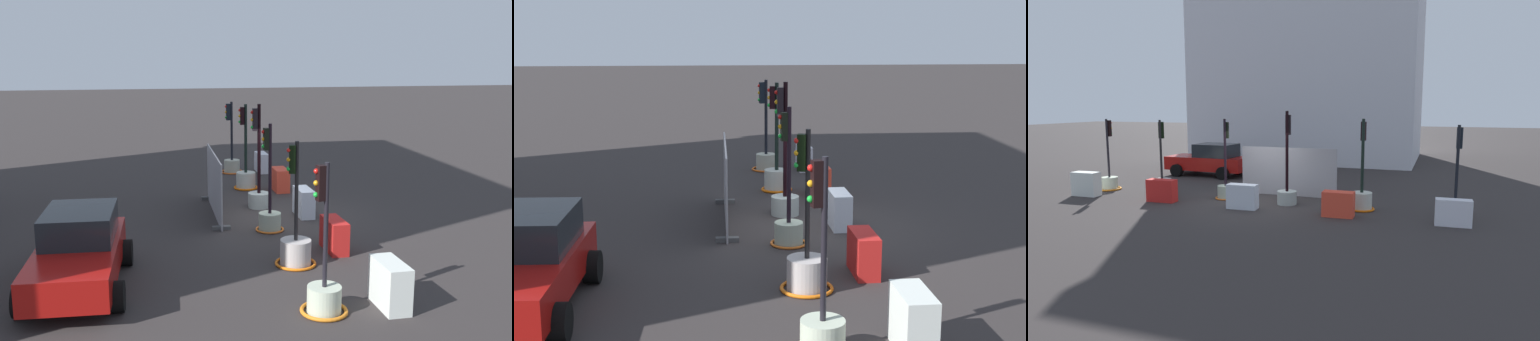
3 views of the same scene
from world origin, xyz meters
TOP-DOWN VIEW (x-y plane):
  - ground_plane at (0.00, 0.00)m, footprint 120.00×120.00m
  - traffic_light_0 at (-6.60, 0.33)m, footprint 0.92×0.92m
  - traffic_light_1 at (-4.02, 0.25)m, footprint 0.96×0.96m
  - traffic_light_2 at (-1.30, 0.30)m, footprint 0.79×0.79m
  - traffic_light_3 at (1.16, 0.16)m, footprint 0.68×0.68m
  - traffic_light_4 at (3.78, 0.15)m, footprint 0.87×0.87m
  - traffic_light_5 at (6.69, 0.25)m, footprint 0.91×0.91m
  - construction_barrier_0 at (-6.59, -0.99)m, footprint 1.06×0.50m
  - construction_barrier_1 at (-3.24, -0.93)m, footprint 1.07×0.46m
  - construction_barrier_2 at (-0.03, -1.00)m, footprint 1.04×0.45m
  - construction_barrier_3 at (3.24, -1.00)m, footprint 1.00×0.50m
  - construction_barrier_4 at (6.61, -0.97)m, footprint 1.02×0.43m
  - car_red_compact at (-4.46, 4.99)m, footprint 4.11×2.12m
  - site_fence_panel at (0.71, 1.60)m, footprint 3.80×0.50m

SIDE VIEW (x-z plane):
  - ground_plane at x=0.00m, z-range 0.00..0.00m
  - construction_barrier_4 at x=6.61m, z-range 0.00..0.78m
  - construction_barrier_3 at x=3.24m, z-range 0.00..0.79m
  - construction_barrier_1 at x=-3.24m, z-range 0.00..0.80m
  - construction_barrier_2 at x=-0.03m, z-range 0.00..0.83m
  - traffic_light_1 at x=-4.02m, z-range -1.03..1.86m
  - traffic_light_0 at x=-6.60m, z-range -1.03..1.87m
  - construction_barrier_0 at x=-6.59m, z-range 0.00..0.92m
  - traffic_light_5 at x=6.69m, z-range -0.97..1.89m
  - traffic_light_2 at x=-1.30m, z-range -1.01..1.94m
  - traffic_light_4 at x=3.78m, z-range -1.04..1.98m
  - traffic_light_3 at x=1.16m, z-range -1.01..2.24m
  - car_red_compact at x=-4.46m, z-range -0.01..1.56m
  - site_fence_panel at x=0.71m, z-range -0.05..1.80m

